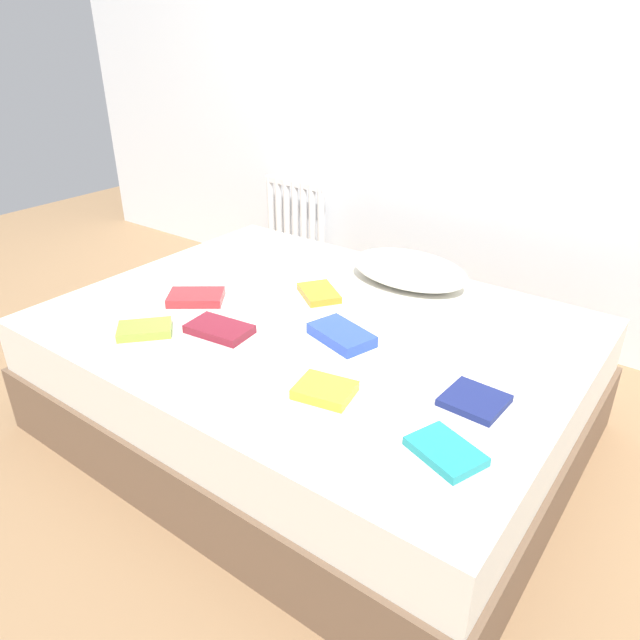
{
  "coord_description": "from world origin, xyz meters",
  "views": [
    {
      "loc": [
        1.22,
        -1.6,
        1.53
      ],
      "look_at": [
        0.0,
        0.05,
        0.48
      ],
      "focal_mm": 33.04,
      "sensor_mm": 36.0,
      "label": 1
    }
  ],
  "objects_px": {
    "radiator": "(295,225)",
    "textbook_yellow": "(325,390)",
    "textbook_orange": "(319,293)",
    "textbook_white": "(206,271)",
    "textbook_lime": "(145,329)",
    "textbook_navy": "(474,400)",
    "bed": "(313,376)",
    "textbook_maroon": "(219,329)",
    "textbook_blue": "(341,335)",
    "pillow": "(409,270)",
    "textbook_red": "(196,297)",
    "textbook_teal": "(446,451)"
  },
  "relations": [
    {
      "from": "textbook_yellow",
      "to": "textbook_blue",
      "type": "relative_size",
      "value": 0.73
    },
    {
      "from": "textbook_yellow",
      "to": "textbook_navy",
      "type": "height_order",
      "value": "textbook_yellow"
    },
    {
      "from": "radiator",
      "to": "textbook_lime",
      "type": "bearing_deg",
      "value": -69.49
    },
    {
      "from": "textbook_maroon",
      "to": "textbook_red",
      "type": "height_order",
      "value": "textbook_red"
    },
    {
      "from": "textbook_white",
      "to": "radiator",
      "type": "bearing_deg",
      "value": 55.45
    },
    {
      "from": "textbook_maroon",
      "to": "textbook_blue",
      "type": "height_order",
      "value": "textbook_blue"
    },
    {
      "from": "textbook_orange",
      "to": "textbook_navy",
      "type": "distance_m",
      "value": 0.9
    },
    {
      "from": "pillow",
      "to": "textbook_red",
      "type": "relative_size",
      "value": 2.42
    },
    {
      "from": "bed",
      "to": "textbook_yellow",
      "type": "distance_m",
      "value": 0.57
    },
    {
      "from": "textbook_teal",
      "to": "textbook_blue",
      "type": "xyz_separation_m",
      "value": [
        -0.58,
        0.35,
        0.01
      ]
    },
    {
      "from": "textbook_navy",
      "to": "textbook_blue",
      "type": "relative_size",
      "value": 0.73
    },
    {
      "from": "radiator",
      "to": "textbook_teal",
      "type": "distance_m",
      "value": 2.43
    },
    {
      "from": "textbook_navy",
      "to": "textbook_maroon",
      "type": "relative_size",
      "value": 0.74
    },
    {
      "from": "textbook_lime",
      "to": "textbook_blue",
      "type": "bearing_deg",
      "value": -15.22
    },
    {
      "from": "textbook_maroon",
      "to": "textbook_white",
      "type": "xyz_separation_m",
      "value": [
        -0.46,
        0.37,
        -0.0
      ]
    },
    {
      "from": "textbook_yellow",
      "to": "textbook_navy",
      "type": "bearing_deg",
      "value": 19.29
    },
    {
      "from": "bed",
      "to": "textbook_yellow",
      "type": "height_order",
      "value": "textbook_yellow"
    },
    {
      "from": "textbook_red",
      "to": "textbook_blue",
      "type": "distance_m",
      "value": 0.67
    },
    {
      "from": "textbook_maroon",
      "to": "textbook_teal",
      "type": "xyz_separation_m",
      "value": [
        0.97,
        -0.13,
        -0.0
      ]
    },
    {
      "from": "bed",
      "to": "textbook_yellow",
      "type": "bearing_deg",
      "value": -48.34
    },
    {
      "from": "textbook_white",
      "to": "textbook_navy",
      "type": "bearing_deg",
      "value": -62.66
    },
    {
      "from": "radiator",
      "to": "textbook_red",
      "type": "relative_size",
      "value": 2.58
    },
    {
      "from": "radiator",
      "to": "textbook_red",
      "type": "height_order",
      "value": "radiator"
    },
    {
      "from": "textbook_lime",
      "to": "textbook_teal",
      "type": "relative_size",
      "value": 0.99
    },
    {
      "from": "textbook_teal",
      "to": "textbook_blue",
      "type": "bearing_deg",
      "value": 169.07
    },
    {
      "from": "textbook_maroon",
      "to": "textbook_red",
      "type": "xyz_separation_m",
      "value": [
        -0.27,
        0.14,
        0.0
      ]
    },
    {
      "from": "textbook_navy",
      "to": "textbook_yellow",
      "type": "bearing_deg",
      "value": -146.75
    },
    {
      "from": "textbook_yellow",
      "to": "textbook_navy",
      "type": "relative_size",
      "value": 0.99
    },
    {
      "from": "textbook_orange",
      "to": "textbook_white",
      "type": "relative_size",
      "value": 1.17
    },
    {
      "from": "radiator",
      "to": "textbook_lime",
      "type": "distance_m",
      "value": 1.77
    },
    {
      "from": "textbook_orange",
      "to": "textbook_teal",
      "type": "relative_size",
      "value": 1.03
    },
    {
      "from": "textbook_maroon",
      "to": "textbook_blue",
      "type": "relative_size",
      "value": 0.99
    },
    {
      "from": "bed",
      "to": "textbook_blue",
      "type": "height_order",
      "value": "textbook_blue"
    },
    {
      "from": "textbook_yellow",
      "to": "textbook_orange",
      "type": "height_order",
      "value": "textbook_yellow"
    },
    {
      "from": "radiator",
      "to": "textbook_blue",
      "type": "bearing_deg",
      "value": -45.8
    },
    {
      "from": "radiator",
      "to": "textbook_white",
      "type": "bearing_deg",
      "value": -71.27
    },
    {
      "from": "textbook_white",
      "to": "textbook_maroon",
      "type": "bearing_deg",
      "value": -92.14
    },
    {
      "from": "bed",
      "to": "textbook_white",
      "type": "xyz_separation_m",
      "value": [
        -0.67,
        0.08,
        0.26
      ]
    },
    {
      "from": "radiator",
      "to": "textbook_blue",
      "type": "distance_m",
      "value": 1.77
    },
    {
      "from": "textbook_yellow",
      "to": "textbook_red",
      "type": "xyz_separation_m",
      "value": [
        -0.82,
        0.23,
        0.0
      ]
    },
    {
      "from": "textbook_orange",
      "to": "textbook_maroon",
      "type": "distance_m",
      "value": 0.49
    },
    {
      "from": "textbook_maroon",
      "to": "radiator",
      "type": "bearing_deg",
      "value": 113.0
    },
    {
      "from": "textbook_yellow",
      "to": "textbook_white",
      "type": "height_order",
      "value": "textbook_yellow"
    },
    {
      "from": "textbook_navy",
      "to": "pillow",
      "type": "bearing_deg",
      "value": 134.32
    },
    {
      "from": "textbook_yellow",
      "to": "textbook_lime",
      "type": "distance_m",
      "value": 0.77
    },
    {
      "from": "textbook_maroon",
      "to": "textbook_red",
      "type": "relative_size",
      "value": 1.07
    },
    {
      "from": "radiator",
      "to": "textbook_yellow",
      "type": "height_order",
      "value": "radiator"
    },
    {
      "from": "textbook_orange",
      "to": "pillow",
      "type": "bearing_deg",
      "value": 90.7
    },
    {
      "from": "textbook_orange",
      "to": "textbook_lime",
      "type": "bearing_deg",
      "value": -80.98
    },
    {
      "from": "pillow",
      "to": "textbook_blue",
      "type": "xyz_separation_m",
      "value": [
        0.06,
        -0.59,
        -0.05
      ]
    }
  ]
}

